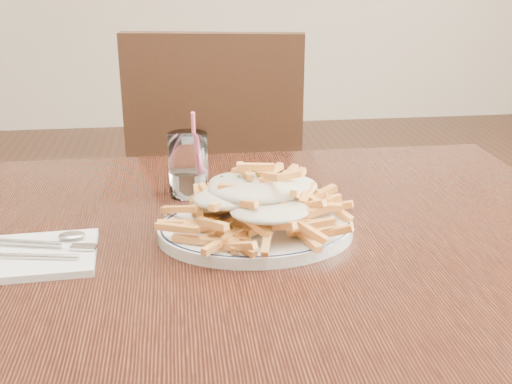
{
  "coord_description": "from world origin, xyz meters",
  "views": [
    {
      "loc": [
        -0.05,
        -0.89,
        1.15
      ],
      "look_at": [
        0.06,
        -0.02,
        0.82
      ],
      "focal_mm": 45.0,
      "sensor_mm": 36.0,
      "label": 1
    }
  ],
  "objects": [
    {
      "name": "table",
      "position": [
        0.0,
        0.0,
        0.67
      ],
      "size": [
        1.2,
        0.8,
        0.75
      ],
      "color": "black",
      "rests_on": "ground"
    },
    {
      "name": "chair_far",
      "position": [
        0.06,
        0.78,
        0.55
      ],
      "size": [
        0.52,
        0.52,
        0.97
      ],
      "color": "black",
      "rests_on": "ground"
    },
    {
      "name": "fries_plate",
      "position": [
        0.06,
        -0.02,
        0.76
      ],
      "size": [
        0.32,
        0.29,
        0.02
      ],
      "color": "silver",
      "rests_on": "table"
    },
    {
      "name": "loaded_fries",
      "position": [
        0.06,
        -0.02,
        0.81
      ],
      "size": [
        0.32,
        0.29,
        0.08
      ],
      "color": "gold",
      "rests_on": "fries_plate"
    },
    {
      "name": "napkin",
      "position": [
        -0.28,
        -0.06,
        0.76
      ],
      "size": [
        0.22,
        0.15,
        0.01
      ],
      "primitive_type": "cube",
      "rotation": [
        0.0,
        0.0,
        0.06
      ],
      "color": "white",
      "rests_on": "table"
    },
    {
      "name": "cutlery",
      "position": [
        -0.28,
        -0.05,
        0.76
      ],
      "size": [
        0.2,
        0.1,
        0.01
      ],
      "color": "silver",
      "rests_on": "napkin"
    },
    {
      "name": "water_glass",
      "position": [
        -0.04,
        0.17,
        0.8
      ],
      "size": [
        0.07,
        0.07,
        0.15
      ],
      "color": "white",
      "rests_on": "table"
    }
  ]
}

